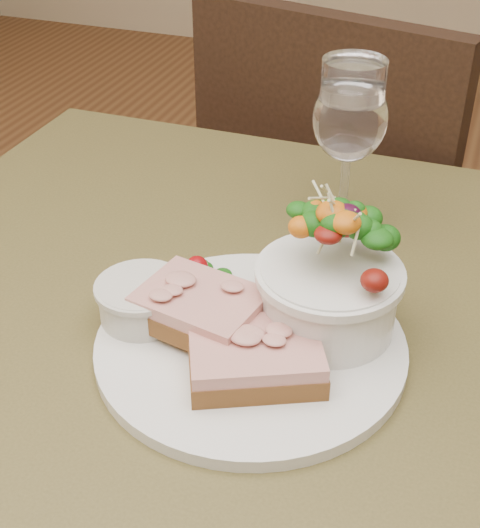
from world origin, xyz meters
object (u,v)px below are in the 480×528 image
(sandwich_back, at_px, (201,308))
(ramekin, at_px, (141,299))
(chair_far, at_px, (348,309))
(wine_glass, at_px, (350,124))
(dinner_plate, at_px, (251,345))
(salad_bowl, at_px, (330,270))
(cafe_table, at_px, (227,407))
(sandwich_front, at_px, (255,357))

(sandwich_back, relative_size, ramekin, 1.57)
(chair_far, distance_m, wine_glass, 0.74)
(dinner_plate, xyz_separation_m, salad_bowl, (0.06, 0.04, 0.07))
(salad_bowl, xyz_separation_m, wine_glass, (-0.03, 0.19, 0.05))
(cafe_table, relative_size, chair_far, 0.89)
(chair_far, distance_m, sandwich_front, 0.86)
(sandwich_front, distance_m, wine_glass, 0.28)
(dinner_plate, bearing_deg, ramekin, -178.64)
(chair_far, relative_size, ramekin, 11.95)
(sandwich_front, xyz_separation_m, salad_bowl, (0.04, 0.08, 0.04))
(chair_far, height_order, ramekin, chair_far)
(chair_far, xyz_separation_m, ramekin, (-0.07, -0.68, 0.49))
(ramekin, relative_size, wine_glass, 0.43)
(cafe_table, bearing_deg, dinner_plate, -34.67)
(dinner_plate, relative_size, wine_glass, 1.54)
(chair_far, xyz_separation_m, salad_bowl, (0.09, -0.64, 0.53))
(dinner_plate, height_order, sandwich_front, sandwich_front)
(sandwich_back, relative_size, wine_glass, 0.67)
(ramekin, xyz_separation_m, wine_glass, (0.13, 0.23, 0.09))
(cafe_table, relative_size, dinner_plate, 2.97)
(dinner_plate, height_order, wine_glass, wine_glass)
(ramekin, bearing_deg, salad_bowl, 15.62)
(chair_far, xyz_separation_m, sandwich_back, (-0.01, -0.68, 0.49))
(sandwich_front, height_order, ramekin, ramekin)
(wine_glass, bearing_deg, sandwich_front, -92.03)
(chair_far, distance_m, dinner_plate, 0.82)
(cafe_table, relative_size, wine_glass, 4.57)
(cafe_table, height_order, ramekin, ramekin)
(sandwich_back, bearing_deg, salad_bowl, 33.64)
(wine_glass, bearing_deg, ramekin, -119.09)
(sandwich_front, height_order, wine_glass, wine_glass)
(salad_bowl, distance_m, wine_glass, 0.19)
(chair_far, height_order, dinner_plate, chair_far)
(cafe_table, bearing_deg, chair_far, 89.91)
(sandwich_front, distance_m, salad_bowl, 0.10)
(dinner_plate, distance_m, sandwich_back, 0.05)
(dinner_plate, xyz_separation_m, wine_glass, (0.03, 0.23, 0.12))
(sandwich_back, distance_m, ramekin, 0.06)
(chair_far, xyz_separation_m, sandwich_front, (0.05, -0.71, 0.48))
(sandwich_front, relative_size, sandwich_back, 1.11)
(sandwich_front, distance_m, sandwich_back, 0.07)
(ramekin, bearing_deg, sandwich_back, 1.83)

